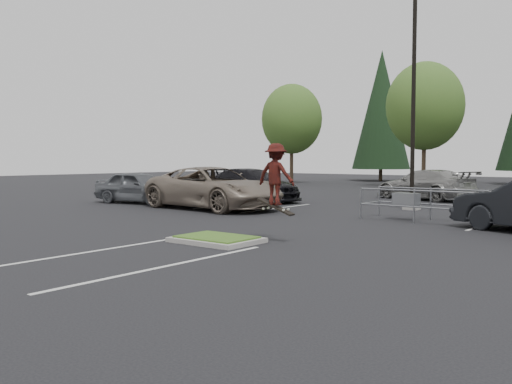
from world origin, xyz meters
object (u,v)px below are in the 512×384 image
Objects in this scene: light_pole at (413,104)px; decid_a at (292,121)px; car_l_black at (251,185)px; car_l_tan at (214,188)px; cart_corral at (410,200)px; skateboarder at (276,175)px; decid_b at (425,109)px; conif_a at (381,110)px; car_far_silver at (426,185)px; car_l_grey at (139,187)px.

decid_a is (-18.51, 18.03, 1.02)m from light_pole.
car_l_tan is at bearing -150.80° from car_l_black.
cart_corral is (20.04, -22.02, -4.85)m from decid_a.
skateboarder is (19.21, -29.03, -3.80)m from decid_a.
decid_b is 24.09m from car_l_tan.
decid_b reaches higher than cart_corral.
light_pole is at bearing -44.25° from decid_a.
decid_a is 0.69× the size of conif_a.
car_far_silver is at bearing -35.45° from decid_a.
cart_corral is 0.71× the size of car_l_black.
car_far_silver is (5.39, 11.00, -0.11)m from car_l_tan.
light_pole is at bearing -49.07° from car_l_tan.
light_pole is 1.73× the size of car_l_black.
decid_a is at bearing 31.94° from car_l_tan.
car_l_grey is at bearing 152.89° from car_l_black.
conif_a reaches higher than light_pole.
car_far_silver reaches higher than car_l_grey.
decid_a reaches higher than cart_corral.
conif_a is 3.12× the size of cart_corral.
conif_a reaches higher than cart_corral.
decid_a reaches higher than car_l_tan.
light_pole reaches higher than car_far_silver.
car_l_grey is at bearing -24.61° from car_far_silver.
car_l_black is 1.04× the size of car_far_silver.
car_l_grey is at bearing -85.67° from conif_a.
car_far_silver is at bearing 105.01° from light_pole.
car_l_grey is (-3.50, -4.50, -0.05)m from car_l_black.
decid_b reaches higher than skateboarder.
cart_corral is at bearing -98.38° from car_l_black.
light_pole is at bearing -62.62° from conif_a.
conif_a is 1.95× the size of car_l_tan.
skateboarder is (0.70, -11.00, -2.78)m from light_pole.
skateboarder is 14.08m from car_l_grey.
skateboarder is at bearing -123.44° from car_l_grey.
car_l_black is (-8.50, -0.50, -3.71)m from light_pole.
conif_a is 29.79m from car_l_black.
car_far_silver is at bearing -86.55° from skateboarder.
conif_a is 26.26m from car_far_silver.
decid_b is 24.49m from cart_corral.
car_l_tan is at bearing -7.35° from car_far_silver.
car_l_black is (-1.50, 4.50, -0.08)m from car_l_tan.
decid_b reaches higher than car_l_tan.
light_pole is 1.14× the size of decid_a.
skateboarder is 0.34× the size of car_far_silver.
car_l_tan reaches higher than car_l_grey.
decid_b is (12.00, 0.50, 0.46)m from decid_a.
conif_a is at bearing -3.82° from car_l_grey.
skateboarder is at bearing -76.28° from decid_b.
light_pole is 19.70m from decid_b.
conif_a is 34.40m from car_l_tan.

